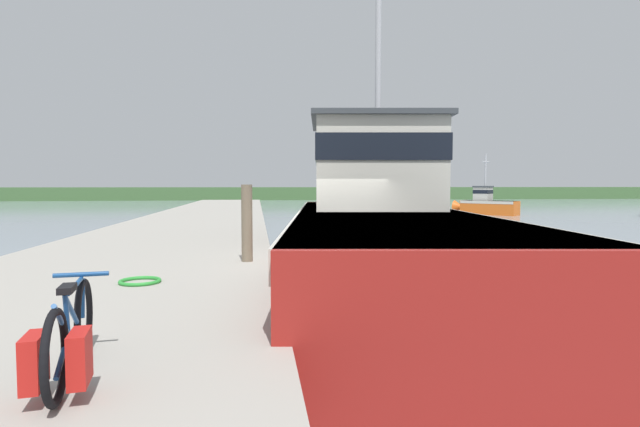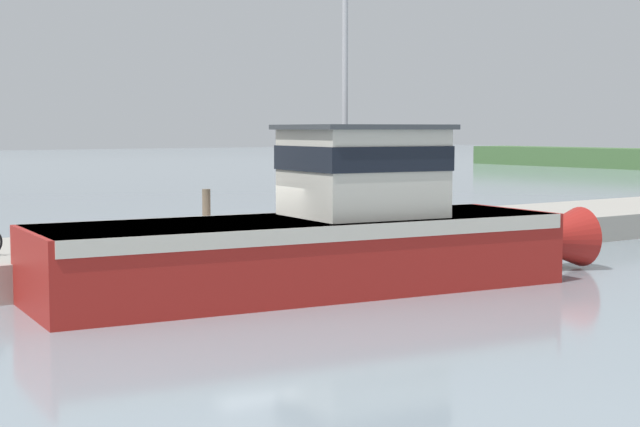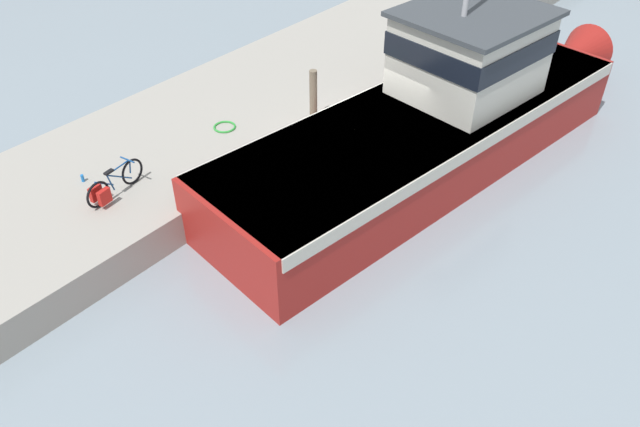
{
  "view_description": "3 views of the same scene",
  "coord_description": "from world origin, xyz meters",
  "px_view_note": "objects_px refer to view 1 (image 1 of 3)",
  "views": [
    {
      "loc": [
        -1.6,
        -9.78,
        2.37
      ],
      "look_at": [
        -0.44,
        -0.72,
        1.84
      ],
      "focal_mm": 28.0,
      "sensor_mm": 36.0,
      "label": 1
    },
    {
      "loc": [
        20.25,
        -12.37,
        3.91
      ],
      "look_at": [
        -0.06,
        2.25,
        1.75
      ],
      "focal_mm": 55.0,
      "sensor_mm": 36.0,
      "label": 2
    },
    {
      "loc": [
        8.31,
        -11.73,
        9.77
      ],
      "look_at": [
        1.25,
        -3.4,
        1.06
      ],
      "focal_mm": 35.0,
      "sensor_mm": 36.0,
      "label": 3
    }
  ],
  "objects_px": {
    "mooring_post": "(247,223)",
    "boat_orange_near": "(486,204)",
    "fishing_boat_main": "(379,226)",
    "bicycle_touring": "(67,340)"
  },
  "relations": [
    {
      "from": "mooring_post",
      "to": "boat_orange_near",
      "type": "bearing_deg",
      "value": 56.8
    },
    {
      "from": "fishing_boat_main",
      "to": "boat_orange_near",
      "type": "height_order",
      "value": "fishing_boat_main"
    },
    {
      "from": "bicycle_touring",
      "to": "mooring_post",
      "type": "xyz_separation_m",
      "value": [
        1.21,
        5.84,
        0.41
      ]
    },
    {
      "from": "boat_orange_near",
      "to": "mooring_post",
      "type": "relative_size",
      "value": 3.25
    },
    {
      "from": "fishing_boat_main",
      "to": "bicycle_touring",
      "type": "bearing_deg",
      "value": -112.09
    },
    {
      "from": "bicycle_touring",
      "to": "mooring_post",
      "type": "bearing_deg",
      "value": 69.36
    },
    {
      "from": "fishing_boat_main",
      "to": "mooring_post",
      "type": "bearing_deg",
      "value": -143.37
    },
    {
      "from": "fishing_boat_main",
      "to": "boat_orange_near",
      "type": "xyz_separation_m",
      "value": [
        15.24,
        26.23,
        -0.57
      ]
    },
    {
      "from": "bicycle_touring",
      "to": "boat_orange_near",
      "type": "bearing_deg",
      "value": 51.11
    },
    {
      "from": "mooring_post",
      "to": "fishing_boat_main",
      "type": "bearing_deg",
      "value": 29.33
    }
  ]
}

